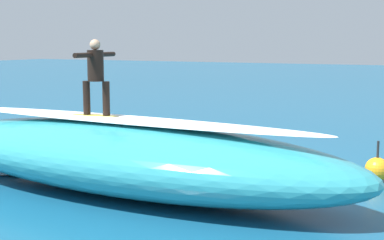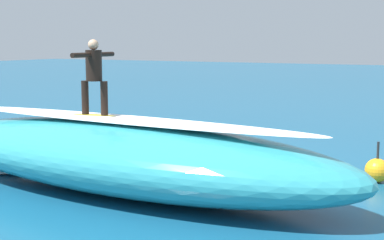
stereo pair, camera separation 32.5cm
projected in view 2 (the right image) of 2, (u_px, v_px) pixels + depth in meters
The scene contains 11 objects.
ground_plane at pixel (196, 162), 13.38m from camera, with size 120.00×120.00×0.00m, color #145175.
wave_crest at pixel (122, 156), 10.77m from camera, with size 9.70×2.87×1.37m, color teal.
wave_foam_lip at pixel (122, 119), 10.66m from camera, with size 8.25×1.00×0.08m, color white.
surfboard_riding at pixel (95, 117), 10.99m from camera, with size 1.99×0.45×0.09m, color yellow.
surfer_riding at pixel (94, 71), 10.87m from camera, with size 0.59×1.41×1.49m.
surfboard_paddling at pixel (266, 153), 14.37m from camera, with size 2.43×0.54×0.08m, color yellow.
surfer_paddling at pixel (270, 147), 14.24m from camera, with size 1.59×0.94×0.30m.
buoy_marker at pixel (377, 170), 11.48m from camera, with size 0.50×0.50×0.85m.
foam_patch_near at pixel (135, 150), 14.42m from camera, with size 0.75×0.56×0.17m, color white.
foam_patch_mid at pixel (128, 168), 12.38m from camera, with size 0.71×0.70×0.17m, color white.
foam_patch_far at pixel (4, 171), 12.32m from camera, with size 0.85×0.55×0.09m, color white.
Camera 2 is at (-6.27, 11.50, 2.90)m, focal length 51.75 mm.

